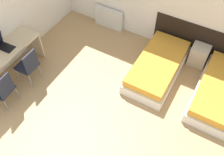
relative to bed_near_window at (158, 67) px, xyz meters
name	(u,v)px	position (x,y,z in m)	size (l,w,h in m)	color
headboard_panel	(204,44)	(0.71, 0.98, 0.24)	(2.45, 0.03, 0.88)	black
bed_near_window	(158,67)	(0.00, 0.00, 0.00)	(0.94, 1.90, 0.42)	silver
bed_near_door	(220,92)	(1.41, 0.00, 0.00)	(0.94, 1.90, 0.42)	silver
nightstand	(199,55)	(0.71, 0.77, 0.05)	(0.40, 0.36, 0.50)	beige
radiator	(109,18)	(-1.81, 0.90, 0.07)	(0.80, 0.12, 0.56)	silver
chair_near_laptop	(28,65)	(-2.35, -1.58, 0.30)	(0.41, 0.41, 0.89)	black
chair_near_notebook	(3,89)	(-2.35, -2.31, 0.30)	(0.43, 0.43, 0.89)	black
laptop	(3,45)	(-2.91, -1.59, 0.63)	(0.37, 0.24, 0.36)	black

